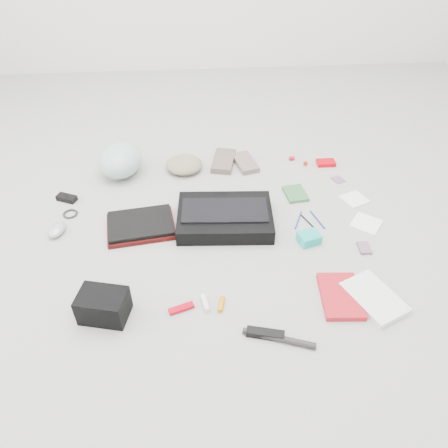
{
  "coord_description": "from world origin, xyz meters",
  "views": [
    {
      "loc": [
        -0.11,
        -1.5,
        1.34
      ],
      "look_at": [
        0.0,
        0.0,
        0.05
      ],
      "focal_mm": 35.0,
      "sensor_mm": 36.0,
      "label": 1
    }
  ],
  "objects": [
    {
      "name": "beanie",
      "position": [
        -0.18,
        0.53,
        0.03
      ],
      "size": [
        0.21,
        0.2,
        0.07
      ],
      "primitive_type": "ellipsoid",
      "rotation": [
        0.0,
        0.0,
        -0.06
      ],
      "color": "gray",
      "rests_on": "ground_plane"
    },
    {
      "name": "stamp_sheet",
      "position": [
        0.64,
        0.37,
        0.0
      ],
      "size": [
        0.07,
        0.08,
        0.0
      ],
      "primitive_type": "cube",
      "rotation": [
        0.0,
        0.0,
        0.4
      ],
      "color": "slate",
      "rests_on": "ground_plane"
    },
    {
      "name": "lollipop_a",
      "position": [
        0.43,
        0.59,
        0.01
      ],
      "size": [
        0.03,
        0.03,
        0.03
      ],
      "primitive_type": "sphere",
      "rotation": [
        0.0,
        0.0,
        0.33
      ],
      "color": "maroon",
      "rests_on": "ground_plane"
    },
    {
      "name": "laptop_sleeve",
      "position": [
        -0.38,
        0.06,
        0.01
      ],
      "size": [
        0.34,
        0.27,
        0.02
      ],
      "primitive_type": "cube",
      "rotation": [
        0.0,
        0.0,
        0.14
      ],
      "color": "#3F0A09",
      "rests_on": "ground_plane"
    },
    {
      "name": "book_red",
      "position": [
        0.43,
        -0.42,
        0.01
      ],
      "size": [
        0.17,
        0.24,
        0.02
      ],
      "primitive_type": "cube",
      "rotation": [
        0.0,
        0.0,
        -0.07
      ],
      "color": "red",
      "rests_on": "ground_plane"
    },
    {
      "name": "u_lock",
      "position": [
        0.11,
        -0.58,
        0.01
      ],
      "size": [
        0.14,
        0.07,
        0.03
      ],
      "primitive_type": "cube",
      "rotation": [
        0.0,
        0.0,
        -0.25
      ],
      "color": "black",
      "rests_on": "ground_plane"
    },
    {
      "name": "mitten_right",
      "position": [
        0.16,
        0.56,
        0.01
      ],
      "size": [
        0.14,
        0.21,
        0.03
      ],
      "primitive_type": "cube",
      "rotation": [
        0.0,
        0.0,
        0.24
      ],
      "color": "#79655B",
      "rests_on": "ground_plane"
    },
    {
      "name": "napkin_bottom",
      "position": [
        0.67,
        0.01,
        0.0
      ],
      "size": [
        0.17,
        0.17,
        0.01
      ],
      "primitive_type": "cube",
      "rotation": [
        0.0,
        0.0,
        0.91
      ],
      "color": "white",
      "rests_on": "ground_plane"
    },
    {
      "name": "laptop",
      "position": [
        -0.38,
        0.06,
        0.03
      ],
      "size": [
        0.32,
        0.25,
        0.02
      ],
      "primitive_type": "cube",
      "rotation": [
        0.0,
        0.0,
        0.14
      ],
      "color": "black",
      "rests_on": "laptop_sleeve"
    },
    {
      "name": "power_brick",
      "position": [
        -0.77,
        0.3,
        0.01
      ],
      "size": [
        0.11,
        0.08,
        0.03
      ],
      "primitive_type": "cube",
      "rotation": [
        0.0,
        0.0,
        -0.41
      ],
      "color": "black",
      "rests_on": "ground_plane"
    },
    {
      "name": "pen_black",
      "position": [
        0.4,
        0.03,
        0.0
      ],
      "size": [
        0.06,
        0.12,
        0.01
      ],
      "primitive_type": "cylinder",
      "rotation": [
        1.57,
        0.0,
        0.39
      ],
      "color": "black",
      "rests_on": "ground_plane"
    },
    {
      "name": "cable_coil",
      "position": [
        -0.73,
        0.18,
        0.01
      ],
      "size": [
        0.09,
        0.09,
        0.01
      ],
      "primitive_type": "torus",
      "rotation": [
        0.0,
        0.0,
        -0.43
      ],
      "color": "black",
      "rests_on": "ground_plane"
    },
    {
      "name": "bag_flap",
      "position": [
        0.01,
        0.06,
        0.08
      ],
      "size": [
        0.4,
        0.2,
        0.01
      ],
      "primitive_type": "cube",
      "rotation": [
        0.0,
        0.0,
        -0.06
      ],
      "color": "black",
      "rests_on": "messenger_bag"
    },
    {
      "name": "altoids_tin",
      "position": [
        0.61,
        0.53,
        0.01
      ],
      "size": [
        0.1,
        0.06,
        0.02
      ],
      "primitive_type": "cube",
      "rotation": [
        0.0,
        0.0,
        -0.0
      ],
      "color": "#C5000B",
      "rests_on": "ground_plane"
    },
    {
      "name": "messenger_bag",
      "position": [
        0.01,
        0.06,
        0.04
      ],
      "size": [
        0.46,
        0.34,
        0.07
      ],
      "primitive_type": "cube",
      "rotation": [
        0.0,
        0.0,
        -0.06
      ],
      "color": "black",
      "rests_on": "ground_plane"
    },
    {
      "name": "mouse",
      "position": [
        -0.76,
        0.05,
        0.02
      ],
      "size": [
        0.09,
        0.13,
        0.04
      ],
      "primitive_type": "ellipsoid",
      "rotation": [
        0.0,
        0.0,
        -0.23
      ],
      "color": "#9A9BA2",
      "rests_on": "ground_plane"
    },
    {
      "name": "ground_plane",
      "position": [
        0.0,
        0.0,
        0.0
      ],
      "size": [
        4.0,
        4.0,
        0.0
      ],
      "primitive_type": "plane",
      "color": "gray"
    },
    {
      "name": "lollipop_c",
      "position": [
        0.5,
        0.53,
        0.01
      ],
      "size": [
        0.02,
        0.02,
        0.02
      ],
      "primitive_type": "sphere",
      "rotation": [
        0.0,
        0.0,
        0.02
      ],
      "color": "#BC1A01",
      "rests_on": "ground_plane"
    },
    {
      "name": "card_deck",
      "position": [
        0.61,
        -0.16,
        0.01
      ],
      "size": [
        0.05,
        0.07,
        0.01
      ],
      "primitive_type": "cube",
      "rotation": [
        0.0,
        0.0,
        -0.03
      ],
      "color": "slate",
      "rests_on": "ground_plane"
    },
    {
      "name": "toiletry_tube_orange",
      "position": [
        -0.04,
        -0.43,
        0.01
      ],
      "size": [
        0.03,
        0.07,
        0.02
      ],
      "primitive_type": "cylinder",
      "rotation": [
        1.57,
        0.0,
        -0.23
      ],
      "color": "orange",
      "rests_on": "ground_plane"
    },
    {
      "name": "bike_helmet",
      "position": [
        -0.51,
        0.53,
        0.08
      ],
      "size": [
        0.27,
        0.32,
        0.17
      ],
      "primitive_type": "ellipsoid",
      "rotation": [
        0.0,
        0.0,
        -0.2
      ],
      "color": "#9EC8BF",
      "rests_on": "ground_plane"
    },
    {
      "name": "toiletry_tube_white",
      "position": [
        -0.1,
        -0.42,
        0.01
      ],
      "size": [
        0.04,
        0.08,
        0.02
      ],
      "primitive_type": "cylinder",
      "rotation": [
        1.57,
        0.0,
        0.19
      ],
      "color": "silver",
      "rests_on": "ground_plane"
    },
    {
      "name": "book_white",
      "position": [
        0.55,
        -0.44,
        0.01
      ],
      "size": [
        0.24,
        0.28,
        0.02
      ],
      "primitive_type": "cube",
      "rotation": [
        0.0,
        0.0,
        0.42
      ],
      "color": "silver",
      "rests_on": "ground_plane"
    },
    {
      "name": "pen_blue",
      "position": [
        0.36,
        0.06,
        0.0
      ],
      "size": [
        0.06,
        0.13,
        0.01
      ],
      "primitive_type": "cylinder",
      "rotation": [
        1.57,
        0.0,
        -0.41
      ],
      "color": "navy",
      "rests_on": "ground_plane"
    },
    {
      "name": "multitool",
      "position": [
        -0.2,
        -0.43,
        0.01
      ],
      "size": [
        0.1,
        0.06,
        0.02
      ],
      "primitive_type": "cube",
      "rotation": [
        0.0,
        0.0,
        0.33
      ],
      "color": "#A30010",
      "rests_on": "ground_plane"
    },
    {
      "name": "camera_bag",
      "position": [
        -0.48,
        -0.44,
        0.06
      ],
      "size": [
        0.2,
        0.16,
        0.11
      ],
      "primitive_type": "cube",
      "rotation": [
        0.0,
        0.0,
        -0.23
      ],
      "color": "black",
      "rests_on": "ground_plane"
    },
    {
      "name": "accordion_wallet",
      "position": [
        0.37,
        -0.09,
        0.02
      ],
      "size": [
        0.11,
        0.1,
        0.05
      ],
      "primitive_type": "cube",
      "rotation": [
        0.0,
        0.0,
        0.29
      ],
      "color": "#18B3AD",
      "rests_on": "ground_plane"
    },
    {
      "name": "mitten_left",
      "position": [
        0.04,
        0.58,
        0.02
      ],
      "size": [
        0.16,
        0.24,
        0.03
      ],
      "primitive_type": "cube",
      "rotation": [
        0.0,
        0.0,
        -0.22
      ],
      "color": "brown",
      "rests_on": "ground_plane"
    },
    {
      "name": "lollipop_b",
      "position": [
        0.44,
        0.59,
        0.01
      ],
      "size": [
        0.03,
        0.03,
        0.02
      ],
      "primitive_type": "sphere",
      "rotation": [
        0.0,
        0.0,
        0.17
      ],
      "color": "red",
      "rests_on": "ground_plane"
    },
    {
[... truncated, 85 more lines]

